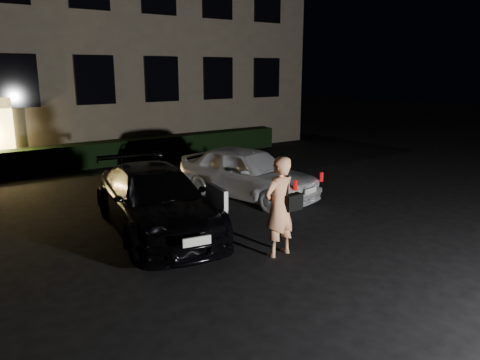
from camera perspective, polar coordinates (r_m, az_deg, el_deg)
ground at (r=8.76m, az=8.85°, el=-9.41°), size 80.00×80.00×0.00m
building at (r=21.61m, az=-21.58°, el=19.46°), size 20.00×8.11×12.00m
hedge at (r=17.42m, az=-16.20°, el=3.09°), size 15.00×0.70×0.85m
sedan at (r=10.00m, az=-10.24°, el=-2.45°), size 2.69×4.94×1.36m
hatch at (r=12.46m, az=0.89°, el=0.94°), size 2.51×4.32×1.38m
man at (r=8.54m, az=4.84°, el=-3.22°), size 0.79×0.50×1.86m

